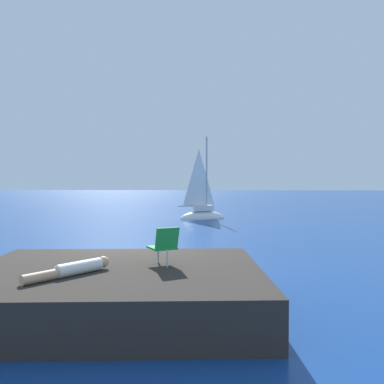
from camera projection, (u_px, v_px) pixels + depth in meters
ground_plane at (129, 275)px, 10.98m from camera, size 160.00×160.00×0.00m
shore_ledge at (117, 290)px, 7.93m from camera, size 5.95×4.75×0.86m
boulder_seaward at (148, 284)px, 10.01m from camera, size 1.37×1.24×0.88m
boulder_inland at (216, 285)px, 9.92m from camera, size 1.24×1.30×0.75m
sailboat_near at (202, 214)px, 26.12m from camera, size 3.24×2.16×5.85m
person_sunbather at (73, 269)px, 7.31m from camera, size 1.19×1.47×0.25m
beach_chair at (164, 244)px, 8.10m from camera, size 0.71×0.76×0.80m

